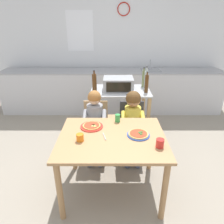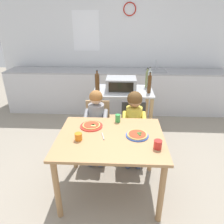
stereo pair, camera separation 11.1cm
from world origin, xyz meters
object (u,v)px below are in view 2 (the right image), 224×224
Objects in this scene: child_in_yellow_shirt at (134,118)px; bottle_squat_spirits at (97,82)px; toaster_oven at (121,84)px; bottle_tall_green_wine at (147,79)px; pizza_plate_red_rimmed at (91,126)px; drinking_cup_orange at (78,137)px; kitchen_island_cart at (123,107)px; bottle_dark_olive_oil at (149,80)px; drinking_cup_green at (118,118)px; dining_chair_right at (133,126)px; dining_table at (111,145)px; bottle_clear_vinegar at (149,84)px; drinking_cup_red at (158,144)px; serving_spoon at (103,136)px; dining_chair_left at (97,125)px; child_in_grey_shirt at (96,118)px; pizza_plate_blue_rimmed at (137,135)px.

bottle_squat_spirits is at bearing 135.69° from child_in_yellow_shirt.
bottle_tall_green_wine reaches higher than toaster_oven.
drinking_cup_orange is (-0.09, -0.29, 0.03)m from pizza_plate_red_rimmed.
bottle_squat_spirits is (-0.40, -0.04, 0.43)m from kitchen_island_cart.
child_in_yellow_shirt is 0.66m from pizza_plate_red_rimmed.
bottle_tall_green_wine is 0.91× the size of bottle_dark_olive_oil.
child_in_yellow_shirt is 10.67× the size of drinking_cup_green.
drinking_cup_green is at bearing -119.35° from dining_chair_right.
bottle_tall_green_wine is 1.51m from dining_table.
dining_table is at bearing -115.63° from bottle_clear_vinegar.
pizza_plate_red_rimmed is 0.81m from drinking_cup_red.
drinking_cup_orange reaches higher than dining_table.
pizza_plate_red_rimmed is 0.27m from serving_spoon.
kitchen_island_cart is at bearing 83.72° from dining_table.
bottle_clear_vinegar is 0.88m from drinking_cup_green.
child_in_yellow_shirt reaches higher than dining_chair_left.
drinking_cup_green is (-0.03, -0.83, -0.18)m from toaster_oven.
bottle_squat_spirits is 0.66m from dining_chair_left.
bottle_clear_vinegar is 0.39× the size of dining_chair_left.
bottle_dark_olive_oil is at bearing 9.18° from bottle_squat_spirits.
pizza_plate_red_rimmed is (0.00, -0.54, 0.28)m from dining_chair_left.
bottle_clear_vinegar is 3.38× the size of drinking_cup_green.
dining_table is 0.81m from dining_chair_left.
kitchen_island_cart reaches higher than serving_spoon.
toaster_oven reaches higher than dining_chair_right.
dining_chair_right reaches higher than serving_spoon.
bottle_tall_green_wine is at bearing 70.24° from dining_chair_right.
drinking_cup_red is at bearing -76.43° from kitchen_island_cart.
bottle_dark_olive_oil is 1.08× the size of bottle_clear_vinegar.
drinking_cup_red is (0.73, -1.35, -0.22)m from bottle_squat_spirits.
drinking_cup_green is (-0.45, -1.02, -0.21)m from bottle_tall_green_wine.
child_in_grey_shirt is (-0.77, -0.65, -0.37)m from bottle_dark_olive_oil.
bottle_clear_vinegar is at bearing 64.37° from dining_table.
bottle_clear_vinegar is 1.11m from pizza_plate_blue_rimmed.
child_in_grey_shirt is 11.35× the size of drinking_cup_red.
serving_spoon is at bearing -173.73° from dining_table.
child_in_yellow_shirt reaches higher than serving_spoon.
child_in_grey_shirt is 0.73m from drinking_cup_orange.
toaster_oven reaches higher than drinking_cup_orange.
dining_table is 0.53m from drinking_cup_red.
drinking_cup_red is at bearing -53.66° from dining_chair_left.
child_in_yellow_shirt is 0.84m from drinking_cup_red.
kitchen_island_cart is at bearing 69.49° from pizza_plate_red_rimmed.
dining_table is 8.14× the size of serving_spoon.
bottle_squat_spirits reaches higher than serving_spoon.
bottle_clear_vinegar is at bearing 77.62° from pizza_plate_blue_rimmed.
toaster_oven is at bearing 88.03° from drinking_cup_green.
serving_spoon is (0.16, -0.64, 0.11)m from child_in_grey_shirt.
child_in_grey_shirt is at bearing 130.20° from drinking_cup_red.
bottle_tall_green_wine is 1.52m from serving_spoon.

